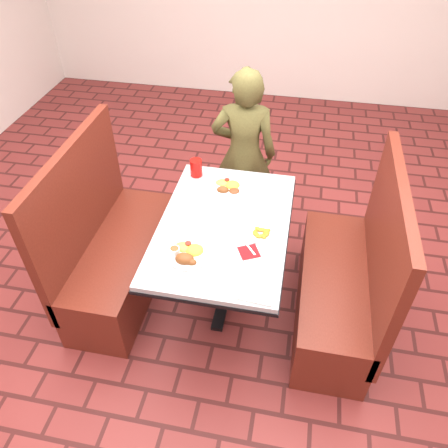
{
  "coord_description": "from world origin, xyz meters",
  "views": [
    {
      "loc": [
        0.39,
        -2.0,
        2.55
      ],
      "look_at": [
        0.0,
        0.0,
        0.75
      ],
      "focal_mm": 35.0,
      "sensor_mm": 36.0,
      "label": 1
    }
  ],
  "objects_px": {
    "far_dinner_plate": "(228,186)",
    "plantain_plate": "(261,234)",
    "diner_person": "(244,155)",
    "near_dinner_plate": "(188,252)",
    "dining_table": "(224,235)",
    "booth_bench_right": "(342,287)",
    "booth_bench_left": "(114,254)",
    "red_tumbler": "(196,168)"
  },
  "relations": [
    {
      "from": "dining_table",
      "to": "diner_person",
      "type": "distance_m",
      "value": 0.89
    },
    {
      "from": "far_dinner_plate",
      "to": "red_tumbler",
      "type": "xyz_separation_m",
      "value": [
        -0.25,
        0.11,
        0.04
      ]
    },
    {
      "from": "diner_person",
      "to": "near_dinner_plate",
      "type": "distance_m",
      "value": 1.21
    },
    {
      "from": "plantain_plate",
      "to": "red_tumbler",
      "type": "height_order",
      "value": "red_tumbler"
    },
    {
      "from": "booth_bench_left",
      "to": "booth_bench_right",
      "type": "relative_size",
      "value": 1.0
    },
    {
      "from": "booth_bench_right",
      "to": "booth_bench_left",
      "type": "bearing_deg",
      "value": 180.0
    },
    {
      "from": "booth_bench_right",
      "to": "far_dinner_plate",
      "type": "bearing_deg",
      "value": 156.45
    },
    {
      "from": "booth_bench_left",
      "to": "near_dinner_plate",
      "type": "xyz_separation_m",
      "value": [
        0.65,
        -0.31,
        0.45
      ]
    },
    {
      "from": "dining_table",
      "to": "booth_bench_left",
      "type": "height_order",
      "value": "booth_bench_left"
    },
    {
      "from": "booth_bench_left",
      "to": "dining_table",
      "type": "bearing_deg",
      "value": 0.0
    },
    {
      "from": "far_dinner_plate",
      "to": "booth_bench_left",
      "type": "bearing_deg",
      "value": -154.07
    },
    {
      "from": "dining_table",
      "to": "far_dinner_plate",
      "type": "xyz_separation_m",
      "value": [
        -0.04,
        0.37,
        0.12
      ]
    },
    {
      "from": "booth_bench_left",
      "to": "plantain_plate",
      "type": "relative_size",
      "value": 6.87
    },
    {
      "from": "diner_person",
      "to": "red_tumbler",
      "type": "bearing_deg",
      "value": 51.63
    },
    {
      "from": "plantain_plate",
      "to": "red_tumbler",
      "type": "bearing_deg",
      "value": 134.94
    },
    {
      "from": "dining_table",
      "to": "far_dinner_plate",
      "type": "relative_size",
      "value": 4.96
    },
    {
      "from": "red_tumbler",
      "to": "dining_table",
      "type": "bearing_deg",
      "value": -58.52
    },
    {
      "from": "dining_table",
      "to": "booth_bench_right",
      "type": "height_order",
      "value": "booth_bench_right"
    },
    {
      "from": "red_tumbler",
      "to": "diner_person",
      "type": "bearing_deg",
      "value": 55.91
    },
    {
      "from": "booth_bench_left",
      "to": "near_dinner_plate",
      "type": "distance_m",
      "value": 0.85
    },
    {
      "from": "booth_bench_left",
      "to": "far_dinner_plate",
      "type": "xyz_separation_m",
      "value": [
        0.75,
        0.37,
        0.44
      ]
    },
    {
      "from": "booth_bench_left",
      "to": "diner_person",
      "type": "height_order",
      "value": "diner_person"
    },
    {
      "from": "booth_bench_left",
      "to": "diner_person",
      "type": "xyz_separation_m",
      "value": [
        0.78,
        0.89,
        0.37
      ]
    },
    {
      "from": "far_dinner_plate",
      "to": "plantain_plate",
      "type": "relative_size",
      "value": 1.4
    },
    {
      "from": "diner_person",
      "to": "booth_bench_left",
      "type": "bearing_deg",
      "value": 44.48
    },
    {
      "from": "diner_person",
      "to": "near_dinner_plate",
      "type": "relative_size",
      "value": 5.52
    },
    {
      "from": "booth_bench_right",
      "to": "red_tumbler",
      "type": "height_order",
      "value": "booth_bench_right"
    },
    {
      "from": "booth_bench_right",
      "to": "diner_person",
      "type": "xyz_separation_m",
      "value": [
        -0.82,
        0.89,
        0.37
      ]
    },
    {
      "from": "booth_bench_left",
      "to": "near_dinner_plate",
      "type": "bearing_deg",
      "value": -25.79
    },
    {
      "from": "plantain_plate",
      "to": "dining_table",
      "type": "bearing_deg",
      "value": 166.89
    },
    {
      "from": "booth_bench_left",
      "to": "red_tumbler",
      "type": "distance_m",
      "value": 0.85
    },
    {
      "from": "diner_person",
      "to": "red_tumbler",
      "type": "relative_size",
      "value": 11.09
    },
    {
      "from": "far_dinner_plate",
      "to": "diner_person",
      "type": "bearing_deg",
      "value": 87.15
    },
    {
      "from": "far_dinner_plate",
      "to": "red_tumbler",
      "type": "bearing_deg",
      "value": 155.54
    },
    {
      "from": "far_dinner_plate",
      "to": "plantain_plate",
      "type": "distance_m",
      "value": 0.51
    },
    {
      "from": "dining_table",
      "to": "plantain_plate",
      "type": "distance_m",
      "value": 0.27
    },
    {
      "from": "dining_table",
      "to": "near_dinner_plate",
      "type": "bearing_deg",
      "value": -115.85
    },
    {
      "from": "near_dinner_plate",
      "to": "booth_bench_right",
      "type": "bearing_deg",
      "value": 18.21
    },
    {
      "from": "diner_person",
      "to": "near_dinner_plate",
      "type": "height_order",
      "value": "diner_person"
    },
    {
      "from": "near_dinner_plate",
      "to": "far_dinner_plate",
      "type": "distance_m",
      "value": 0.69
    },
    {
      "from": "dining_table",
      "to": "booth_bench_right",
      "type": "distance_m",
      "value": 0.86
    },
    {
      "from": "red_tumbler",
      "to": "booth_bench_left",
      "type": "bearing_deg",
      "value": -136.32
    }
  ]
}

